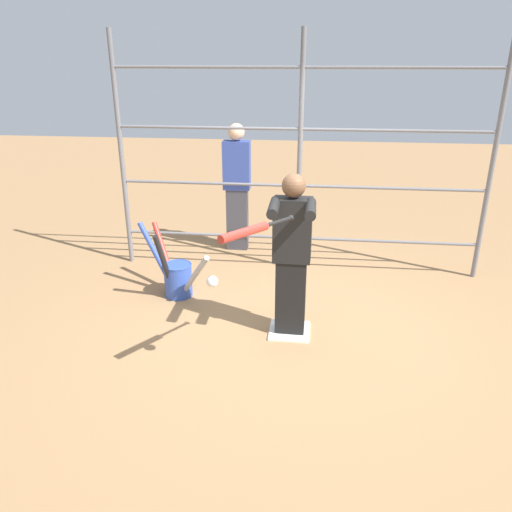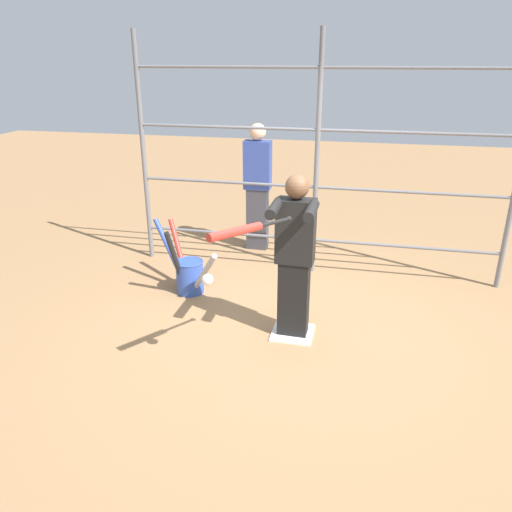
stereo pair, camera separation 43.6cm
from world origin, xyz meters
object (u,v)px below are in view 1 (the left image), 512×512
object	(u,v)px
bystander_behind_fence	(237,186)
baseball_bat_swinging	(251,230)
batter	(292,252)
softball_in_flight	(212,282)
bat_bucket	(176,276)

from	to	relation	value
bystander_behind_fence	baseball_bat_swinging	bearing A→B (deg)	100.60
batter	baseball_bat_swinging	world-z (taller)	batter
softball_in_flight	bat_bucket	xyz separation A→B (m)	(0.72, -1.42, -0.62)
softball_in_flight	bystander_behind_fence	size ratio (longest dim) A/B	0.06
baseball_bat_swinging	softball_in_flight	size ratio (longest dim) A/B	7.84
batter	bystander_behind_fence	world-z (taller)	bystander_behind_fence
batter	baseball_bat_swinging	bearing A→B (deg)	71.87
batter	bat_bucket	bearing A→B (deg)	-27.46
baseball_bat_swinging	bystander_behind_fence	xyz separation A→B (m)	(0.58, -3.10, -0.44)
bat_bucket	batter	bearing A→B (deg)	152.54
batter	bat_bucket	xyz separation A→B (m)	(1.32, -0.69, -0.62)
batter	softball_in_flight	xyz separation A→B (m)	(0.60, 0.74, 0.00)
bystander_behind_fence	softball_in_flight	bearing A→B (deg)	94.85
batter	bystander_behind_fence	distance (m)	2.42
baseball_bat_swinging	bat_bucket	bearing A→B (deg)	-55.65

